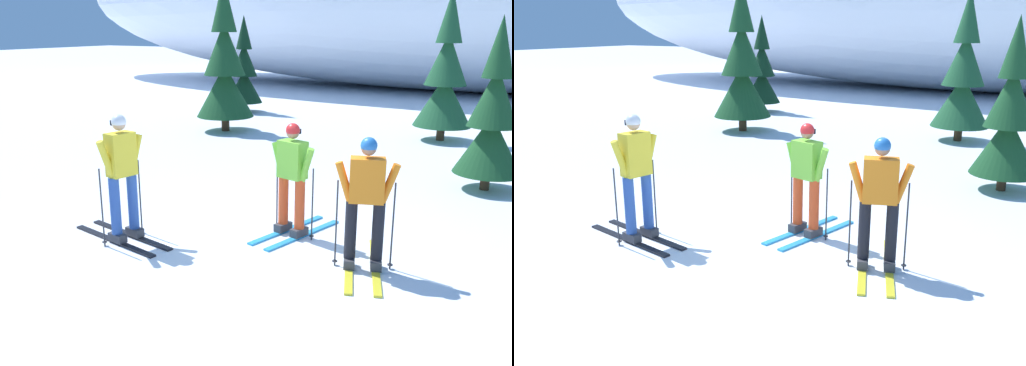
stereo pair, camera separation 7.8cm
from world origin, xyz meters
The scene contains 8 objects.
ground_plane centered at (0.00, 0.00, 0.00)m, with size 120.00×120.00×0.00m, color white.
skier_lime_jacket centered at (-0.15, 1.05, 0.89)m, with size 0.83×1.71×1.70m.
skier_yellow_jacket centered at (-2.17, -0.33, 0.97)m, with size 1.84×0.78×1.86m.
skier_orange_jacket centered at (1.18, 0.41, 0.91)m, with size 1.01×1.81×1.74m.
pine_tree_far_left centered at (-7.02, 11.35, 1.42)m, with size 1.31×1.31×3.39m.
pine_tree_left centered at (-5.59, 7.81, 1.82)m, with size 1.68×1.68×4.36m.
pine_tree_center_left centered at (0.31, 9.47, 1.66)m, with size 1.53×1.53×3.97m.
pine_tree_center_right centered at (2.04, 5.02, 1.35)m, with size 1.25×1.25×3.24m.
Camera 2 is at (3.28, -6.00, 3.04)m, focal length 38.92 mm.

